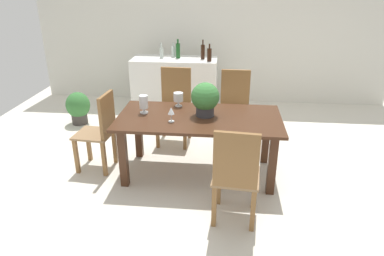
# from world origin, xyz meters

# --- Properties ---
(ground_plane) EXTENTS (7.04, 7.04, 0.00)m
(ground_plane) POSITION_xyz_m (0.00, 0.00, 0.00)
(ground_plane) COLOR silver
(back_wall) EXTENTS (6.40, 0.10, 2.60)m
(back_wall) POSITION_xyz_m (0.00, 2.60, 1.30)
(back_wall) COLOR silver
(back_wall) RESTS_ON ground
(dining_table) EXTENTS (1.87, 0.96, 0.73)m
(dining_table) POSITION_xyz_m (0.00, -0.20, 0.62)
(dining_table) COLOR #422616
(dining_table) RESTS_ON ground
(chair_far_right) EXTENTS (0.44, 0.45, 1.03)m
(chair_far_right) POSITION_xyz_m (0.42, 0.72, 0.56)
(chair_far_right) COLOR brown
(chair_far_right) RESTS_ON ground
(chair_far_left) EXTENTS (0.48, 0.48, 1.05)m
(chair_far_left) POSITION_xyz_m (-0.41, 0.72, 0.57)
(chair_far_left) COLOR brown
(chair_far_left) RESTS_ON ground
(chair_near_right) EXTENTS (0.47, 0.48, 1.00)m
(chair_near_right) POSITION_xyz_m (0.41, -1.12, 0.55)
(chair_near_right) COLOR brown
(chair_near_right) RESTS_ON ground
(chair_head_end) EXTENTS (0.46, 0.44, 0.97)m
(chair_head_end) POSITION_xyz_m (-1.18, -0.21, 0.53)
(chair_head_end) COLOR brown
(chair_head_end) RESTS_ON ground
(flower_centerpiece) EXTENTS (0.32, 0.32, 0.39)m
(flower_centerpiece) POSITION_xyz_m (0.06, -0.16, 0.94)
(flower_centerpiece) COLOR #333338
(flower_centerpiece) RESTS_ON dining_table
(crystal_vase_left) EXTENTS (0.10, 0.10, 0.21)m
(crystal_vase_left) POSITION_xyz_m (-0.65, -0.15, 0.86)
(crystal_vase_left) COLOR silver
(crystal_vase_left) RESTS_ON dining_table
(crystal_vase_center_near) EXTENTS (0.12, 0.12, 0.17)m
(crystal_vase_center_near) POSITION_xyz_m (-0.28, 0.13, 0.84)
(crystal_vase_center_near) COLOR silver
(crystal_vase_center_near) RESTS_ON dining_table
(wine_glass) EXTENTS (0.07, 0.07, 0.17)m
(wine_glass) POSITION_xyz_m (-0.29, -0.37, 0.85)
(wine_glass) COLOR silver
(wine_glass) RESTS_ON dining_table
(kitchen_counter) EXTENTS (1.41, 0.60, 0.95)m
(kitchen_counter) POSITION_xyz_m (-0.57, 1.81, 0.48)
(kitchen_counter) COLOR silver
(kitchen_counter) RESTS_ON ground
(wine_bottle_amber) EXTENTS (0.07, 0.07, 0.28)m
(wine_bottle_amber) POSITION_xyz_m (0.01, 1.67, 1.06)
(wine_bottle_amber) COLOR black
(wine_bottle_amber) RESTS_ON kitchen_counter
(wine_bottle_dark) EXTENTS (0.07, 0.07, 0.24)m
(wine_bottle_dark) POSITION_xyz_m (-0.61, 1.93, 1.04)
(wine_bottle_dark) COLOR #B2BFB7
(wine_bottle_dark) RESTS_ON kitchen_counter
(wine_bottle_clear) EXTENTS (0.06, 0.06, 0.31)m
(wine_bottle_clear) POSITION_xyz_m (-0.11, 1.82, 1.07)
(wine_bottle_clear) COLOR black
(wine_bottle_clear) RESTS_ON kitchen_counter
(wine_bottle_green) EXTENTS (0.06, 0.06, 0.25)m
(wine_bottle_green) POSITION_xyz_m (-0.79, 1.82, 1.04)
(wine_bottle_green) COLOR #B2BFB7
(wine_bottle_green) RESTS_ON kitchen_counter
(wine_bottle_tall) EXTENTS (0.07, 0.07, 0.31)m
(wine_bottle_tall) POSITION_xyz_m (-0.52, 1.86, 1.08)
(wine_bottle_tall) COLOR #194C1E
(wine_bottle_tall) RESTS_ON kitchen_counter
(potted_plant_floor) EXTENTS (0.38, 0.38, 0.52)m
(potted_plant_floor) POSITION_xyz_m (-2.05, 1.16, 0.28)
(potted_plant_floor) COLOR #423D38
(potted_plant_floor) RESTS_ON ground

